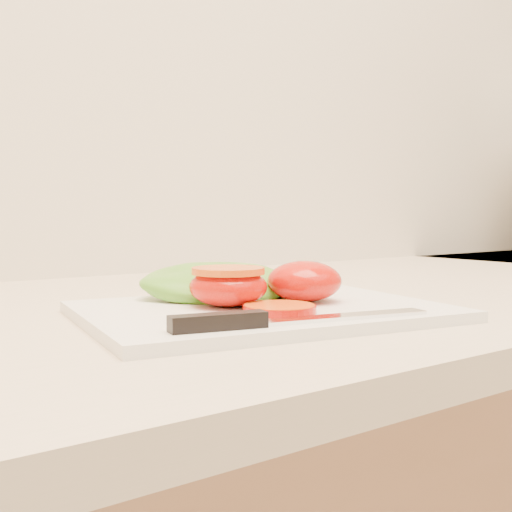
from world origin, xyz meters
TOP-DOWN VIEW (x-y plane):
  - cutting_board at (-0.57, 1.56)m, footprint 0.35×0.28m
  - tomato_half_dome at (-0.52, 1.56)m, footprint 0.07×0.07m
  - tomato_half_cut at (-0.60, 1.58)m, footprint 0.07×0.07m
  - tomato_slice_0 at (-0.58, 1.52)m, footprint 0.06×0.06m
  - lettuce_leaf_0 at (-0.57, 1.63)m, footprint 0.19×0.16m
  - lettuce_leaf_1 at (-0.53, 1.63)m, footprint 0.14×0.14m
  - knife at (-0.62, 1.48)m, footprint 0.22×0.06m

SIDE VIEW (x-z plane):
  - cutting_board at x=-0.57m, z-range 0.93..0.94m
  - tomato_slice_0 at x=-0.58m, z-range 0.94..0.95m
  - knife at x=-0.62m, z-range 0.94..0.95m
  - lettuce_leaf_1 at x=-0.53m, z-range 0.94..0.97m
  - lettuce_leaf_0 at x=-0.57m, z-range 0.94..0.97m
  - tomato_half_dome at x=-0.52m, z-range 0.94..0.98m
  - tomato_half_cut at x=-0.60m, z-range 0.94..0.98m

